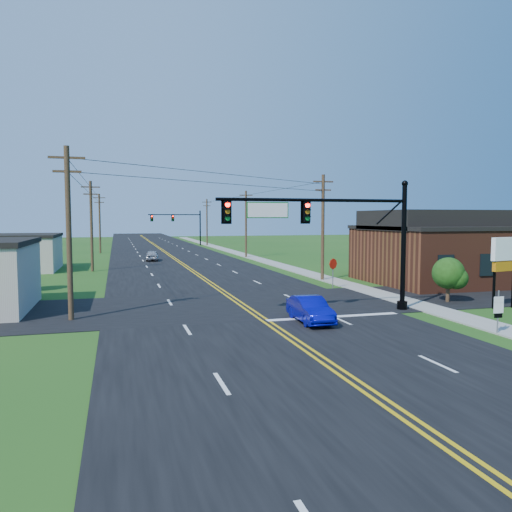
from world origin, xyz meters
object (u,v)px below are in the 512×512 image
object	(u,v)px
route_sign	(498,309)
stop_sign	(333,267)
signal_mast_main	(332,229)
signal_mast_far	(178,222)
blue_car	(310,310)

from	to	relation	value
route_sign	stop_sign	bearing A→B (deg)	97.14
signal_mast_main	route_sign	bearing A→B (deg)	-51.72
signal_mast_far	blue_car	bearing A→B (deg)	-91.66
signal_mast_far	signal_mast_main	bearing A→B (deg)	-90.08
signal_mast_main	signal_mast_far	xyz separation A→B (m)	(0.10, 72.00, -0.20)
signal_mast_far	stop_sign	world-z (taller)	signal_mast_far
signal_mast_main	blue_car	xyz separation A→B (m)	(-2.05, -1.90, -4.10)
route_sign	signal_mast_main	bearing A→B (deg)	131.42
route_sign	stop_sign	distance (m)	15.68
blue_car	stop_sign	distance (m)	12.57
stop_sign	blue_car	bearing A→B (deg)	-142.71
signal_mast_far	blue_car	size ratio (longest dim) A/B	2.79
blue_car	route_sign	xyz separation A→B (m)	(7.30, -4.76, 0.54)
blue_car	route_sign	world-z (taller)	route_sign
signal_mast_main	stop_sign	size ratio (longest dim) A/B	4.88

